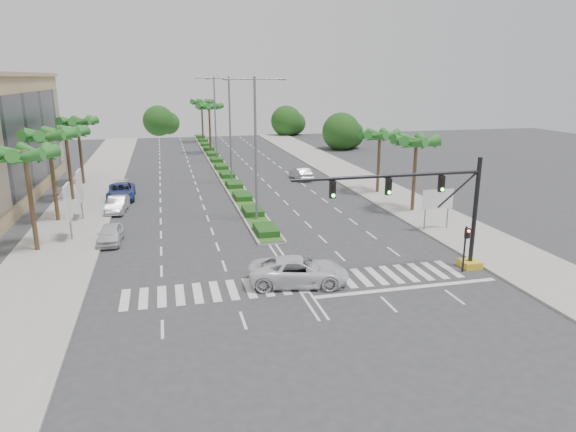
% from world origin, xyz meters
% --- Properties ---
extents(ground, '(160.00, 160.00, 0.00)m').
position_xyz_m(ground, '(0.00, 0.00, 0.00)').
color(ground, '#333335').
rests_on(ground, ground).
extents(footpath_right, '(6.00, 120.00, 0.15)m').
position_xyz_m(footpath_right, '(15.20, 20.00, 0.07)').
color(footpath_right, gray).
rests_on(footpath_right, ground).
extents(footpath_left, '(6.00, 120.00, 0.15)m').
position_xyz_m(footpath_left, '(-15.20, 20.00, 0.07)').
color(footpath_left, gray).
rests_on(footpath_left, ground).
extents(median, '(2.20, 75.00, 0.20)m').
position_xyz_m(median, '(0.00, 45.00, 0.10)').
color(median, gray).
rests_on(median, ground).
extents(median_grass, '(1.80, 75.00, 0.04)m').
position_xyz_m(median_grass, '(0.00, 45.00, 0.22)').
color(median_grass, '#245A1F').
rests_on(median_grass, median).
extents(signal_gantry, '(12.60, 1.20, 7.20)m').
position_xyz_m(signal_gantry, '(9.27, -0.00, 3.46)').
color(signal_gantry, gold).
rests_on(signal_gantry, ground).
extents(pedestrian_signal, '(0.28, 0.36, 3.00)m').
position_xyz_m(pedestrian_signal, '(10.60, -0.68, 2.04)').
color(pedestrian_signal, black).
rests_on(pedestrian_signal, ground).
extents(direction_sign, '(2.70, 0.11, 3.40)m').
position_xyz_m(direction_sign, '(13.50, 7.99, 2.45)').
color(direction_sign, slate).
rests_on(direction_sign, ground).
extents(billboard_near, '(0.18, 2.10, 4.35)m').
position_xyz_m(billboard_near, '(-14.50, 12.00, 2.96)').
color(billboard_near, slate).
rests_on(billboard_near, ground).
extents(billboard_far, '(0.18, 2.10, 4.35)m').
position_xyz_m(billboard_far, '(-14.50, 18.00, 2.96)').
color(billboard_far, slate).
rests_on(billboard_far, ground).
extents(palm_left_near, '(4.57, 4.68, 7.55)m').
position_xyz_m(palm_left_near, '(-16.50, 10.00, 6.69)').
color(palm_left_near, brown).
rests_on(palm_left_near, ground).
extents(palm_left_mid, '(4.57, 4.68, 7.95)m').
position_xyz_m(palm_left_mid, '(-16.50, 18.00, 7.08)').
color(palm_left_mid, brown).
rests_on(palm_left_mid, ground).
extents(palm_left_far, '(4.57, 4.68, 7.35)m').
position_xyz_m(palm_left_far, '(-16.50, 26.00, 6.50)').
color(palm_left_far, brown).
rests_on(palm_left_far, ground).
extents(palm_left_end, '(4.57, 4.68, 7.75)m').
position_xyz_m(palm_left_end, '(-16.50, 34.00, 6.88)').
color(palm_left_end, brown).
rests_on(palm_left_end, ground).
extents(palm_right_near, '(4.57, 4.68, 7.05)m').
position_xyz_m(palm_right_near, '(14.50, 14.00, 6.20)').
color(palm_right_near, brown).
rests_on(palm_right_near, ground).
extents(palm_right_far, '(4.57, 4.68, 6.75)m').
position_xyz_m(palm_right_far, '(14.50, 22.00, 5.91)').
color(palm_right_far, brown).
rests_on(palm_right_far, ground).
extents(palm_median_a, '(4.57, 4.68, 8.05)m').
position_xyz_m(palm_median_a, '(0.00, 55.00, 7.17)').
color(palm_median_a, brown).
rests_on(palm_median_a, ground).
extents(palm_median_b, '(4.57, 4.68, 8.05)m').
position_xyz_m(palm_median_b, '(0.00, 70.00, 7.17)').
color(palm_median_b, brown).
rests_on(palm_median_b, ground).
extents(streetlight_near, '(5.10, 0.25, 12.00)m').
position_xyz_m(streetlight_near, '(0.00, 14.00, 6.81)').
color(streetlight_near, slate).
rests_on(streetlight_near, ground).
extents(streetlight_mid, '(5.10, 0.25, 12.00)m').
position_xyz_m(streetlight_mid, '(0.00, 30.00, 6.81)').
color(streetlight_mid, slate).
rests_on(streetlight_mid, ground).
extents(streetlight_far, '(5.10, 0.25, 12.00)m').
position_xyz_m(streetlight_far, '(0.00, 46.00, 6.81)').
color(streetlight_far, slate).
rests_on(streetlight_far, ground).
extents(car_parked_a, '(1.88, 4.19, 1.40)m').
position_xyz_m(car_parked_a, '(-11.61, 10.82, 0.70)').
color(car_parked_a, silver).
rests_on(car_parked_a, ground).
extents(car_parked_b, '(2.02, 4.56, 1.45)m').
position_xyz_m(car_parked_b, '(-11.80, 20.17, 0.73)').
color(car_parked_b, '#AFAFB4').
rests_on(car_parked_b, ground).
extents(car_parked_c, '(2.73, 5.75, 1.59)m').
position_xyz_m(car_parked_c, '(-11.80, 25.45, 0.79)').
color(car_parked_c, navy).
rests_on(car_parked_c, ground).
extents(car_parked_d, '(2.46, 4.80, 1.33)m').
position_xyz_m(car_parked_d, '(-11.80, 27.16, 0.67)').
color(car_parked_d, silver).
rests_on(car_parked_d, ground).
extents(car_crossing, '(6.38, 3.85, 1.66)m').
position_xyz_m(car_crossing, '(-0.04, -0.07, 0.83)').
color(car_crossing, silver).
rests_on(car_crossing, ground).
extents(car_right, '(1.97, 4.54, 1.45)m').
position_xyz_m(car_right, '(8.50, 31.06, 0.73)').
color(car_right, '#B5B7BB').
rests_on(car_right, ground).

